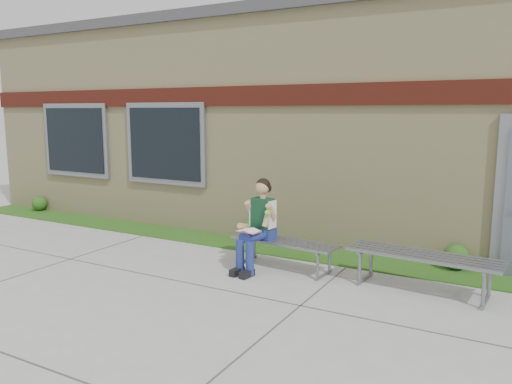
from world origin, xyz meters
The scene contains 9 objects.
ground centered at (0.00, 0.00, 0.00)m, with size 80.00×80.00×0.00m, color #9E9E99.
grass_strip centered at (0.00, 2.60, 0.01)m, with size 16.00×0.80×0.02m, color #254C14.
school_building centered at (0.00, 5.99, 2.10)m, with size 16.20×6.22×4.20m.
bench_left centered at (0.19, 1.73, 0.33)m, with size 1.70×0.63×0.43m.
bench_right centered at (2.19, 1.73, 0.39)m, with size 1.98×0.69×0.50m.
girl centered at (-0.15, 1.52, 0.70)m, with size 0.49×0.85×1.35m.
shrub_west centered at (-6.73, 2.85, 0.19)m, with size 0.34×0.34×0.34m, color #254C14.
shrub_mid centered at (-0.99, 2.85, 0.21)m, with size 0.39×0.39×0.39m, color #254C14.
shrub_east centered at (2.46, 2.85, 0.21)m, with size 0.38×0.38×0.38m, color #254C14.
Camera 1 is at (3.29, -4.80, 2.34)m, focal length 35.00 mm.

